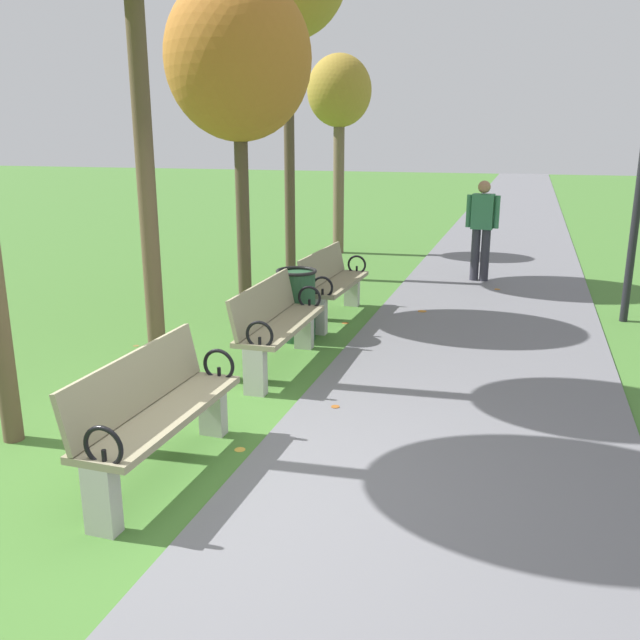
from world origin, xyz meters
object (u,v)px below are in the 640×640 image
park_bench_3 (333,282)px  tree_3 (238,60)px  park_bench_1 (156,412)px  trash_bin (297,304)px  park_bench_2 (277,323)px  tree_5 (339,96)px  pedestrian_walking (482,225)px

park_bench_3 → tree_3: 2.98m
park_bench_1 → trash_bin: bearing=92.5°
park_bench_2 → trash_bin: 1.07m
tree_5 → pedestrian_walking: 4.19m
park_bench_3 → tree_3: tree_3 is taller
tree_5 → pedestrian_walking: bearing=-34.4°
park_bench_3 → tree_5: (-1.31, 4.97, 2.58)m
park_bench_3 → pedestrian_walking: pedestrian_walking is taller
park_bench_1 → tree_5: tree_5 is taller
park_bench_3 → trash_bin: bearing=-98.2°
park_bench_1 → pedestrian_walking: size_ratio=0.99×
park_bench_1 → tree_5: (-1.31, 9.43, 2.58)m
park_bench_2 → pedestrian_walking: bearing=71.6°
pedestrian_walking → trash_bin: pedestrian_walking is taller
tree_3 → pedestrian_walking: size_ratio=2.61×
park_bench_1 → trash_bin: 3.44m
tree_5 → tree_3: bearing=-88.3°
park_bench_2 → tree_5: tree_5 is taller
park_bench_1 → park_bench_3: (0.00, 4.46, 0.00)m
park_bench_1 → trash_bin: park_bench_1 is taller
trash_bin → park_bench_2: bearing=-82.0°
tree_3 → tree_5: size_ratio=1.10×
park_bench_3 → tree_5: 5.75m
park_bench_3 → pedestrian_walking: size_ratio=1.00×
park_bench_3 → trash_bin: size_ratio=1.92×
park_bench_3 → pedestrian_walking: (1.67, 2.94, 0.44)m
park_bench_2 → park_bench_3: (0.00, 2.07, 0.00)m
tree_3 → pedestrian_walking: (2.82, 3.14, -2.29)m
park_bench_2 → tree_3: size_ratio=0.38×
tree_5 → park_bench_3: bearing=-75.3°
tree_5 → trash_bin: size_ratio=4.58×
tree_3 → park_bench_2: bearing=-58.3°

